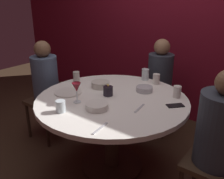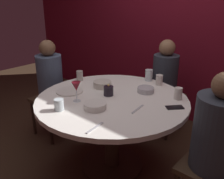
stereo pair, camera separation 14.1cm
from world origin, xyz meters
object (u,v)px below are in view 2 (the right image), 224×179
Objects in this scene: dinner_plate at (69,91)px; cup_near_candle at (149,75)px; wine_glass at (76,87)px; cell_phone at (175,107)px; cup_by_right_diner at (159,80)px; seated_diner_left at (50,79)px; cup_center_front at (80,76)px; seated_diner_right at (217,136)px; bowl_serving_large at (146,90)px; cup_by_left_diner at (59,105)px; bowl_salad_center at (95,106)px; dining_table at (112,113)px; candle_holder at (109,91)px; bowl_small_white at (102,84)px; seated_diner_back at (165,77)px; cup_far_edge at (178,93)px.

cup_near_candle is at bearing 63.73° from dinner_plate.
wine_glass is 1.47× the size of cup_near_candle.
cell_phone is (0.70, 0.44, -0.12)m from wine_glass.
cup_by_right_diner is at bearing 69.08° from wine_glass.
seated_diner_left is 8.13× the size of cell_phone.
cup_center_front is at bearing -135.61° from cell_phone.
cup_center_front is at bearing 135.48° from wine_glass.
cup_by_right_diner is (-0.79, 0.57, 0.07)m from seated_diner_right.
bowl_serving_large is 1.66× the size of cup_by_left_diner.
wine_glass is 1.13× the size of bowl_serving_large.
cup_near_candle reaches higher than cup_center_front.
cup_near_candle is (0.91, 0.61, 0.09)m from seated_diner_left.
bowl_salad_center is at bearing -32.17° from cup_center_front.
dining_table is 14.45× the size of cup_by_left_diner.
seated_diner_left is 10.57× the size of candle_holder.
bowl_small_white is at bearing 11.95° from seated_diner_left.
cell_phone is at bearing 19.22° from dining_table.
cup_center_front is (-0.58, -0.80, 0.08)m from seated_diner_back.
bowl_small_white is (0.14, 0.30, 0.02)m from dinner_plate.
dining_table is 0.42m from wine_glass.
cup_by_left_diner is (0.25, -0.31, 0.04)m from dinner_plate.
candle_holder is 0.77× the size of cell_phone.
seated_diner_left is 0.80m from wine_glass.
seated_diner_left is at bearing -130.87° from cell_phone.
cup_center_front is at bearing -35.89° from seated_diner_back.
bowl_salad_center is (-0.89, -0.25, 0.04)m from seated_diner_right.
candle_holder is at bearing 28.75° from dinner_plate.
cup_far_edge is at bearing 14.84° from seated_diner_left.
wine_glass is (-0.12, -0.28, 0.08)m from candle_holder.
dining_table is 1.19× the size of seated_diner_left.
seated_diner_back is 8.04× the size of cell_phone.
candle_holder reaches higher than cell_phone.
bowl_salad_center is at bearing -123.60° from cup_far_edge.
cup_near_candle is 1.08m from cup_by_left_diner.
seated_diner_back is 0.33m from cup_near_candle.
seated_diner_right is 11.14× the size of cup_far_edge.
dining_table is at bearing 99.08° from bowl_salad_center.
dining_table is 7.32× the size of bowl_salad_center.
cup_near_candle is (0.16, 0.87, -0.07)m from wine_glass.
bowl_small_white is at bearing 147.98° from candle_holder.
dining_table is 8.71× the size of bowl_serving_large.
cell_phone is at bearing -19.43° from bowl_serving_large.
cup_near_candle is (-0.54, 0.43, 0.06)m from cell_phone.
dinner_plate is at bearing -16.54° from seated_diner_left.
cell_phone is at bearing 31.90° from wine_glass.
seated_diner_back is at bearing 128.52° from cup_far_edge.
bowl_serving_large is 1.50× the size of cup_center_front.
cell_phone is at bearing -45.38° from cup_by_right_diner.
cup_by_left_diner is (-0.09, -0.49, 0.00)m from candle_holder.
seated_diner_right is at bearing -1.44° from candle_holder.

